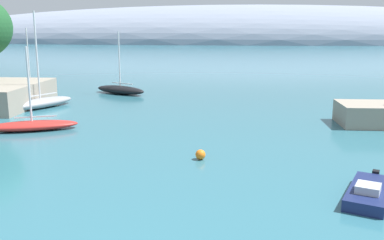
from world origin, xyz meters
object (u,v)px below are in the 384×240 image
sailboat_black_mid_mooring (120,89)px  sailboat_sand_end_of_line (31,88)px  mooring_buoy_orange (200,155)px  motorboat_navy_foreground (369,192)px  sailboat_grey_near_shore (40,102)px  sailboat_red_outer_mooring (32,125)px

sailboat_black_mid_mooring → sailboat_sand_end_of_line: (-12.49, 0.60, -0.03)m
mooring_buoy_orange → motorboat_navy_foreground: bearing=-33.1°
sailboat_grey_near_shore → sailboat_sand_end_of_line: (-6.34, 11.20, -0.06)m
sailboat_grey_near_shore → sailboat_red_outer_mooring: bearing=50.3°
sailboat_black_mid_mooring → mooring_buoy_orange: sailboat_black_mid_mooring is taller
sailboat_grey_near_shore → mooring_buoy_orange: (18.65, -17.13, -0.28)m
sailboat_grey_near_shore → mooring_buoy_orange: bearing=77.4°
motorboat_navy_foreground → mooring_buoy_orange: size_ratio=7.82×
sailboat_red_outer_mooring → motorboat_navy_foreground: 27.31m
motorboat_navy_foreground → sailboat_red_outer_mooring: bearing=-94.7°
motorboat_navy_foreground → mooring_buoy_orange: 10.89m
sailboat_grey_near_shore → mooring_buoy_orange: sailboat_grey_near_shore is taller
sailboat_black_mid_mooring → sailboat_red_outer_mooring: sailboat_black_mid_mooring is taller
sailboat_grey_near_shore → motorboat_navy_foreground: bearing=80.2°
sailboat_black_mid_mooring → mooring_buoy_orange: (12.50, -27.73, -0.24)m
sailboat_black_mid_mooring → sailboat_sand_end_of_line: sailboat_sand_end_of_line is taller
sailboat_red_outer_mooring → motorboat_navy_foreground: bearing=131.5°
sailboat_red_outer_mooring → mooring_buoy_orange: (14.90, -7.04, -0.12)m
sailboat_sand_end_of_line → mooring_buoy_orange: size_ratio=12.51×
sailboat_grey_near_shore → motorboat_navy_foreground: (27.77, -23.08, -0.27)m
sailboat_grey_near_shore → motorboat_navy_foreground: 36.11m
motorboat_navy_foreground → sailboat_grey_near_shore: bearing=-106.0°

